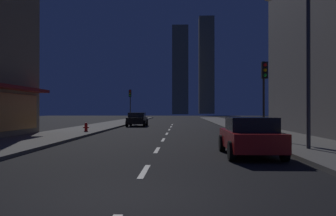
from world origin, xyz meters
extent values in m
cube|color=black|center=(0.00, 32.00, -0.05)|extent=(78.00, 136.00, 0.10)
cube|color=#605E59|center=(7.00, 32.00, 0.07)|extent=(4.00, 76.00, 0.15)
cube|color=#605E59|center=(-7.00, 32.00, 0.07)|extent=(4.00, 76.00, 0.15)
cube|color=silver|center=(0.00, 3.20, 0.01)|extent=(0.16, 2.20, 0.01)
cube|color=silver|center=(0.00, 8.40, 0.01)|extent=(0.16, 2.20, 0.01)
cube|color=silver|center=(0.00, 13.60, 0.01)|extent=(0.16, 2.20, 0.01)
cube|color=silver|center=(0.00, 18.80, 0.01)|extent=(0.16, 2.20, 0.01)
cube|color=silver|center=(0.00, 24.00, 0.01)|extent=(0.16, 2.20, 0.01)
cube|color=silver|center=(0.00, 29.20, 0.01)|extent=(0.16, 2.20, 0.01)
cube|color=silver|center=(0.00, 34.40, 0.01)|extent=(0.16, 2.20, 0.01)
cube|color=#645F4B|center=(0.68, 137.70, 17.89)|extent=(6.50, 6.26, 35.79)
cube|color=#5F5A47|center=(12.69, 157.70, 22.22)|extent=(6.85, 7.58, 44.43)
cube|color=#B21919|center=(3.60, 6.73, 0.61)|extent=(1.80, 4.20, 0.65)
cube|color=black|center=(3.60, 6.53, 1.17)|extent=(1.64, 2.00, 0.55)
cylinder|color=black|center=(2.72, 8.13, 0.34)|extent=(0.22, 0.68, 0.68)
cylinder|color=black|center=(4.48, 8.13, 0.34)|extent=(0.22, 0.68, 0.68)
cylinder|color=black|center=(2.72, 5.33, 0.34)|extent=(0.22, 0.68, 0.68)
cylinder|color=black|center=(4.48, 5.33, 0.34)|extent=(0.22, 0.68, 0.68)
sphere|color=white|center=(3.05, 8.78, 0.67)|extent=(0.18, 0.18, 0.18)
sphere|color=white|center=(4.15, 8.78, 0.67)|extent=(0.18, 0.18, 0.18)
cube|color=black|center=(-3.60, 30.59, 0.61)|extent=(1.80, 4.20, 0.65)
cube|color=black|center=(-3.60, 30.39, 1.17)|extent=(1.64, 2.00, 0.55)
cylinder|color=black|center=(-4.48, 31.99, 0.34)|extent=(0.22, 0.68, 0.68)
cylinder|color=black|center=(-2.72, 31.99, 0.34)|extent=(0.22, 0.68, 0.68)
cylinder|color=black|center=(-4.48, 29.19, 0.34)|extent=(0.22, 0.68, 0.68)
cylinder|color=black|center=(-2.72, 29.19, 0.34)|extent=(0.22, 0.68, 0.68)
sphere|color=white|center=(-4.15, 32.64, 0.67)|extent=(0.18, 0.18, 0.18)
sphere|color=white|center=(-3.05, 32.64, 0.67)|extent=(0.18, 0.18, 0.18)
cylinder|color=red|center=(-5.90, 18.94, 0.43)|extent=(0.22, 0.22, 0.55)
sphere|color=red|center=(-5.90, 18.94, 0.70)|extent=(0.21, 0.21, 0.21)
cylinder|color=red|center=(-5.90, 18.94, 0.18)|extent=(0.30, 0.30, 0.06)
cylinder|color=red|center=(-6.06, 18.94, 0.45)|extent=(0.10, 0.10, 0.10)
cylinder|color=red|center=(-5.74, 18.94, 0.45)|extent=(0.10, 0.10, 0.10)
cylinder|color=#2D2D2D|center=(5.50, 12.74, 2.25)|extent=(0.12, 0.12, 4.20)
cube|color=black|center=(5.50, 12.54, 3.85)|extent=(0.32, 0.24, 0.90)
sphere|color=red|center=(5.50, 12.41, 4.13)|extent=(0.18, 0.18, 0.18)
sphere|color=#F2B20C|center=(5.50, 12.41, 3.85)|extent=(0.18, 0.18, 0.18)
sphere|color=#19D833|center=(5.50, 12.41, 3.57)|extent=(0.18, 0.18, 0.18)
cylinder|color=#2D2D2D|center=(-5.50, 38.67, 2.25)|extent=(0.12, 0.12, 4.20)
cube|color=black|center=(-5.50, 38.47, 3.85)|extent=(0.32, 0.24, 0.90)
sphere|color=red|center=(-5.50, 38.34, 4.13)|extent=(0.18, 0.18, 0.18)
sphere|color=#F2B20C|center=(-5.50, 38.34, 3.85)|extent=(0.18, 0.18, 0.18)
sphere|color=#19D833|center=(-5.50, 38.34, 3.57)|extent=(0.18, 0.18, 0.18)
cylinder|color=#38383D|center=(6.20, 7.96, 3.40)|extent=(0.16, 0.16, 6.50)
camera|label=1|loc=(1.02, -6.66, 1.72)|focal=37.97mm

